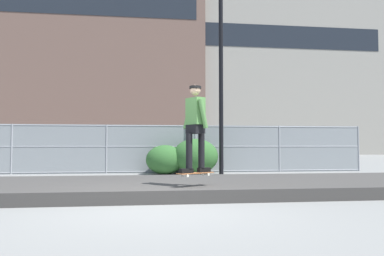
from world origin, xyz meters
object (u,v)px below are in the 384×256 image
skateboard (195,173)px  skater (195,123)px  shrub_center (195,156)px  shrub_left (165,160)px  parked_car_near (39,150)px  street_lamp (221,53)px

skateboard → skater: 1.01m
shrub_center → shrub_left: bearing=176.5°
shrub_left → shrub_center: size_ratio=0.82×
parked_car_near → shrub_left: bearing=-32.8°
skateboard → skater: size_ratio=0.45×
shrub_left → shrub_center: 1.13m
street_lamp → shrub_center: size_ratio=4.32×
skateboard → parked_car_near: 11.17m
skateboard → skater: bearing=0.0°
skateboard → street_lamp: bearing=73.4°
skater → shrub_center: size_ratio=1.04×
skateboard → parked_car_near: parked_car_near is taller
skater → parked_car_near: skater is taller
street_lamp → shrub_center: bearing=172.3°
parked_car_near → shrub_left: parked_car_near is taller
shrub_left → shrub_center: (1.12, -0.07, 0.12)m
street_lamp → skater: bearing=-106.6°
skateboard → parked_car_near: size_ratio=0.18×
skater → shrub_center: bearing=82.5°
skateboard → skater: skater is taller
shrub_left → street_lamp: bearing=-5.4°
skater → street_lamp: bearing=73.4°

